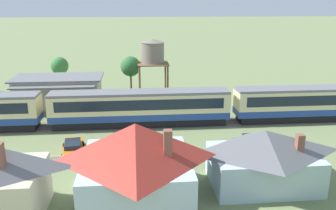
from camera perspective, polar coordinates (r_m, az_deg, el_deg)
name	(u,v)px	position (r m, az deg, el deg)	size (l,w,h in m)	color
passenger_train	(234,104)	(43.95, 10.51, 0.17)	(87.96, 3.12, 4.19)	#234293
railway_track	(266,121)	(45.96, 15.52, -2.46)	(128.43, 3.60, 0.04)	#665B51
station_building	(59,91)	(52.27, -17.08, 2.11)	(12.22, 7.64, 4.23)	beige
water_tower	(153,53)	(53.08, -2.47, 8.35)	(4.58, 4.58, 9.02)	brown
cottage_red_roof	(136,162)	(26.15, -5.12, -9.06)	(8.36, 8.35, 6.11)	silver
cottage_grey_roof_2	(264,157)	(29.60, 15.11, -8.05)	(8.90, 5.94, 4.67)	silver
picket_fence_front	(68,161)	(33.61, -15.80, -8.63)	(44.85, 0.06, 1.05)	white
parked_car_blue	(255,142)	(37.42, 13.76, -5.71)	(4.16, 2.25, 1.27)	#284CA8
parked_car_orange	(73,147)	(36.23, -15.00, -6.59)	(2.49, 4.71, 1.22)	orange
yard_tree_0	(131,67)	(53.73, -6.03, 6.15)	(3.01, 3.01, 6.46)	brown
yard_tree_2	(60,66)	(64.26, -17.00, 6.02)	(3.00, 3.00, 5.14)	brown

